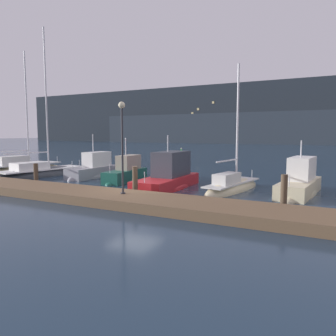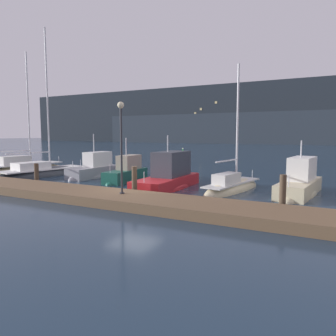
{
  "view_description": "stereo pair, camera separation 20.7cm",
  "coord_description": "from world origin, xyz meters",
  "px_view_note": "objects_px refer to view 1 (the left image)",
  "views": [
    {
      "loc": [
        9.5,
        -14.26,
        3.35
      ],
      "look_at": [
        0.0,
        3.83,
        1.2
      ],
      "focal_mm": 35.0,
      "sensor_mm": 36.0,
      "label": 1
    },
    {
      "loc": [
        9.68,
        -14.17,
        3.35
      ],
      "look_at": [
        0.0,
        3.83,
        1.2
      ],
      "focal_mm": 35.0,
      "sensor_mm": 36.0,
      "label": 2
    }
  ],
  "objects_px": {
    "sailboat_berth_1": "(22,170)",
    "dock_lamppost": "(122,133)",
    "channel_buoy": "(181,157)",
    "motorboat_berth_4": "(126,176)",
    "motorboat_berth_5": "(168,182)",
    "rowboat_adrift": "(4,167)",
    "sailboat_berth_6": "(232,189)",
    "motorboat_berth_3": "(93,173)",
    "motorboat_berth_7": "(299,188)",
    "sailboat_berth_2": "(41,174)"
  },
  "relations": [
    {
      "from": "sailboat_berth_1",
      "to": "dock_lamppost",
      "type": "bearing_deg",
      "value": -22.91
    },
    {
      "from": "channel_buoy",
      "to": "motorboat_berth_4",
      "type": "bearing_deg",
      "value": -78.63
    },
    {
      "from": "motorboat_berth_5",
      "to": "motorboat_berth_4",
      "type": "bearing_deg",
      "value": 163.71
    },
    {
      "from": "sailboat_berth_1",
      "to": "motorboat_berth_5",
      "type": "xyz_separation_m",
      "value": [
        15.46,
        -1.67,
        0.22
      ]
    },
    {
      "from": "rowboat_adrift",
      "to": "dock_lamppost",
      "type": "bearing_deg",
      "value": -22.18
    },
    {
      "from": "sailboat_berth_6",
      "to": "sailboat_berth_1",
      "type": "bearing_deg",
      "value": 177.54
    },
    {
      "from": "motorboat_berth_3",
      "to": "motorboat_berth_7",
      "type": "height_order",
      "value": "motorboat_berth_3"
    },
    {
      "from": "motorboat_berth_5",
      "to": "channel_buoy",
      "type": "relative_size",
      "value": 3.83
    },
    {
      "from": "motorboat_berth_3",
      "to": "rowboat_adrift",
      "type": "height_order",
      "value": "motorboat_berth_3"
    },
    {
      "from": "sailboat_berth_2",
      "to": "rowboat_adrift",
      "type": "distance_m",
      "value": 9.3
    },
    {
      "from": "sailboat_berth_2",
      "to": "motorboat_berth_3",
      "type": "xyz_separation_m",
      "value": [
        4.31,
        1.24,
        0.2
      ]
    },
    {
      "from": "sailboat_berth_6",
      "to": "channel_buoy",
      "type": "bearing_deg",
      "value": 124.24
    },
    {
      "from": "motorboat_berth_5",
      "to": "rowboat_adrift",
      "type": "distance_m",
      "value": 20.79
    },
    {
      "from": "motorboat_berth_4",
      "to": "motorboat_berth_7",
      "type": "distance_m",
      "value": 11.42
    },
    {
      "from": "motorboat_berth_4",
      "to": "sailboat_berth_6",
      "type": "bearing_deg",
      "value": -2.27
    },
    {
      "from": "sailboat_berth_2",
      "to": "motorboat_berth_4",
      "type": "bearing_deg",
      "value": 5.01
    },
    {
      "from": "sailboat_berth_2",
      "to": "motorboat_berth_7",
      "type": "xyz_separation_m",
      "value": [
        19.16,
        1.0,
        0.23
      ]
    },
    {
      "from": "motorboat_berth_7",
      "to": "channel_buoy",
      "type": "distance_m",
      "value": 21.26
    },
    {
      "from": "sailboat_berth_2",
      "to": "dock_lamppost",
      "type": "height_order",
      "value": "sailboat_berth_2"
    },
    {
      "from": "sailboat_berth_2",
      "to": "motorboat_berth_7",
      "type": "relative_size",
      "value": 2.1
    },
    {
      "from": "sailboat_berth_2",
      "to": "motorboat_berth_4",
      "type": "xyz_separation_m",
      "value": [
        7.74,
        0.68,
        0.24
      ]
    },
    {
      "from": "sailboat_berth_6",
      "to": "dock_lamppost",
      "type": "distance_m",
      "value": 7.58
    },
    {
      "from": "motorboat_berth_7",
      "to": "dock_lamppost",
      "type": "bearing_deg",
      "value": -138.97
    },
    {
      "from": "motorboat_berth_4",
      "to": "dock_lamppost",
      "type": "distance_m",
      "value": 7.9
    },
    {
      "from": "sailboat_berth_2",
      "to": "rowboat_adrift",
      "type": "height_order",
      "value": "sailboat_berth_2"
    },
    {
      "from": "sailboat_berth_1",
      "to": "motorboat_berth_7",
      "type": "distance_m",
      "value": 22.93
    },
    {
      "from": "sailboat_berth_1",
      "to": "rowboat_adrift",
      "type": "distance_m",
      "value": 5.35
    },
    {
      "from": "motorboat_berth_4",
      "to": "dock_lamppost",
      "type": "height_order",
      "value": "dock_lamppost"
    },
    {
      "from": "motorboat_berth_4",
      "to": "motorboat_berth_7",
      "type": "height_order",
      "value": "motorboat_berth_4"
    },
    {
      "from": "motorboat_berth_4",
      "to": "motorboat_berth_7",
      "type": "relative_size",
      "value": 0.8
    },
    {
      "from": "channel_buoy",
      "to": "sailboat_berth_1",
      "type": "bearing_deg",
      "value": -118.63
    },
    {
      "from": "motorboat_berth_4",
      "to": "motorboat_berth_7",
      "type": "bearing_deg",
      "value": 1.63
    },
    {
      "from": "sailboat_berth_1",
      "to": "channel_buoy",
      "type": "bearing_deg",
      "value": 61.37
    },
    {
      "from": "channel_buoy",
      "to": "motorboat_berth_3",
      "type": "bearing_deg",
      "value": -90.97
    },
    {
      "from": "sailboat_berth_2",
      "to": "channel_buoy",
      "type": "bearing_deg",
      "value": 74.5
    },
    {
      "from": "sailboat_berth_1",
      "to": "motorboat_berth_4",
      "type": "xyz_separation_m",
      "value": [
        11.51,
        -0.52,
        0.2
      ]
    },
    {
      "from": "sailboat_berth_2",
      "to": "dock_lamppost",
      "type": "xyz_separation_m",
      "value": [
        11.81,
        -5.39,
        3.25
      ]
    },
    {
      "from": "motorboat_berth_7",
      "to": "dock_lamppost",
      "type": "xyz_separation_m",
      "value": [
        -7.34,
        -6.39,
        3.02
      ]
    },
    {
      "from": "channel_buoy",
      "to": "rowboat_adrift",
      "type": "relative_size",
      "value": 0.58
    },
    {
      "from": "sailboat_berth_6",
      "to": "channel_buoy",
      "type": "xyz_separation_m",
      "value": [
        -10.96,
        16.1,
        0.49
      ]
    },
    {
      "from": "motorboat_berth_5",
      "to": "channel_buoy",
      "type": "distance_m",
      "value": 18.38
    },
    {
      "from": "motorboat_berth_4",
      "to": "channel_buoy",
      "type": "distance_m",
      "value": 16.11
    },
    {
      "from": "motorboat_berth_3",
      "to": "dock_lamppost",
      "type": "relative_size",
      "value": 1.15
    },
    {
      "from": "sailboat_berth_2",
      "to": "motorboat_berth_4",
      "type": "height_order",
      "value": "sailboat_berth_2"
    },
    {
      "from": "sailboat_berth_1",
      "to": "dock_lamppost",
      "type": "relative_size",
      "value": 2.53
    },
    {
      "from": "motorboat_berth_5",
      "to": "motorboat_berth_7",
      "type": "height_order",
      "value": "motorboat_berth_5"
    },
    {
      "from": "motorboat_berth_3",
      "to": "motorboat_berth_4",
      "type": "height_order",
      "value": "motorboat_berth_3"
    },
    {
      "from": "sailboat_berth_2",
      "to": "motorboat_berth_4",
      "type": "distance_m",
      "value": 7.77
    },
    {
      "from": "motorboat_berth_5",
      "to": "dock_lamppost",
      "type": "height_order",
      "value": "dock_lamppost"
    },
    {
      "from": "sailboat_berth_6",
      "to": "dock_lamppost",
      "type": "bearing_deg",
      "value": -122.8
    }
  ]
}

